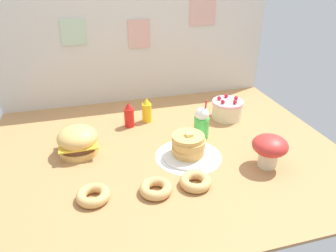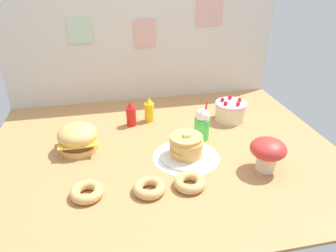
{
  "view_description": "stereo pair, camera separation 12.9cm",
  "coord_description": "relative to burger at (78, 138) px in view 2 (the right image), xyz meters",
  "views": [
    {
      "loc": [
        -0.49,
        -1.82,
        1.19
      ],
      "look_at": [
        0.05,
        0.14,
        0.11
      ],
      "focal_mm": 34.01,
      "sensor_mm": 36.0,
      "label": 1
    },
    {
      "loc": [
        -0.36,
        -1.85,
        1.19
      ],
      "look_at": [
        0.05,
        0.14,
        0.11
      ],
      "focal_mm": 34.01,
      "sensor_mm": 36.0,
      "label": 2
    }
  ],
  "objects": [
    {
      "name": "mushroom_stool",
      "position": [
        1.16,
        -0.48,
        0.04
      ],
      "size": [
        0.22,
        0.22,
        0.21
      ],
      "color": "beige",
      "rests_on": "ground_plane"
    },
    {
      "name": "cream_soda_cup",
      "position": [
        0.88,
        -0.02,
        0.03
      ],
      "size": [
        0.11,
        0.11,
        0.31
      ],
      "color": "green",
      "rests_on": "ground_plane"
    },
    {
      "name": "donut_pink_glaze",
      "position": [
        0.06,
        -0.52,
        -0.06
      ],
      "size": [
        0.19,
        0.19,
        0.06
      ],
      "color": "tan",
      "rests_on": "ground_plane"
    },
    {
      "name": "donut_vanilla",
      "position": [
        0.65,
        -0.55,
        -0.06
      ],
      "size": [
        0.19,
        0.19,
        0.06
      ],
      "color": "tan",
      "rests_on": "ground_plane"
    },
    {
      "name": "back_wall",
      "position": [
        0.58,
        0.82,
        0.45
      ],
      "size": [
        2.4,
        0.04,
        1.07
      ],
      "color": "beige",
      "rests_on": "ground_plane"
    },
    {
      "name": "pancake_stack",
      "position": [
        0.71,
        -0.24,
        -0.02
      ],
      "size": [
        0.35,
        0.35,
        0.18
      ],
      "color": "white",
      "rests_on": "doily_mat"
    },
    {
      "name": "mustard_bottle",
      "position": [
        0.55,
        0.34,
        0.0
      ],
      "size": [
        0.08,
        0.08,
        0.2
      ],
      "color": "yellow",
      "rests_on": "ground_plane"
    },
    {
      "name": "ketchup_bottle",
      "position": [
        0.4,
        0.29,
        0.0
      ],
      "size": [
        0.08,
        0.08,
        0.2
      ],
      "color": "red",
      "rests_on": "ground_plane"
    },
    {
      "name": "doily_mat",
      "position": [
        0.71,
        -0.25,
        -0.09
      ],
      "size": [
        0.45,
        0.45,
        0.0
      ],
      "primitive_type": "cylinder",
      "color": "white",
      "rests_on": "ground_plane"
    },
    {
      "name": "layer_cake",
      "position": [
        1.2,
        0.22,
        -0.01
      ],
      "size": [
        0.25,
        0.25,
        0.19
      ],
      "color": "beige",
      "rests_on": "ground_plane"
    },
    {
      "name": "burger",
      "position": [
        0.0,
        0.0,
        0.0
      ],
      "size": [
        0.27,
        0.27,
        0.19
      ],
      "color": "#DBA859",
      "rests_on": "ground_plane"
    },
    {
      "name": "donut_chocolate",
      "position": [
        0.41,
        -0.55,
        -0.06
      ],
      "size": [
        0.19,
        0.19,
        0.06
      ],
      "color": "tan",
      "rests_on": "ground_plane"
    },
    {
      "name": "ground_plane",
      "position": [
        0.58,
        -0.13,
        -0.1
      ],
      "size": [
        2.4,
        1.91,
        0.02
      ],
      "primitive_type": "cube",
      "color": "#B27F4C"
    }
  ]
}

